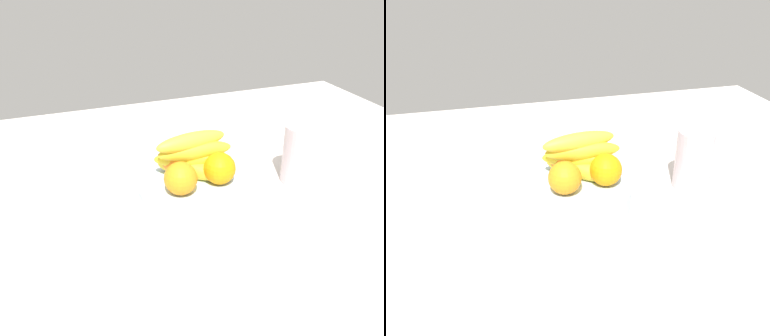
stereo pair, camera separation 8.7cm
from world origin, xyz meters
TOP-DOWN VIEW (x-y plane):
  - ground_plane at (0.00, 0.00)cm, footprint 180.00×140.00cm
  - fruit_bowl at (3.02, -0.82)cm, footprint 23.74×23.74cm
  - orange_front_left at (-0.57, -3.61)cm, footprint 7.14×7.14cm
  - orange_front_right at (8.88, -2.37)cm, footprint 7.14×7.14cm
  - orange_center at (1.60, 5.43)cm, footprint 7.14×7.14cm
  - banana_bunch at (4.39, 2.48)cm, footprint 17.97×14.43cm
  - thermos_tumbler at (31.42, -0.11)cm, footprint 8.70×8.70cm

SIDE VIEW (x-z plane):
  - ground_plane at x=0.00cm, z-range -3.00..0.00cm
  - fruit_bowl at x=3.02cm, z-range 0.00..5.20cm
  - thermos_tumbler at x=31.42cm, z-range 0.00..14.54cm
  - orange_front_left at x=-0.57cm, z-range 5.20..12.34cm
  - orange_front_right at x=8.88cm, z-range 5.20..12.34cm
  - orange_center at x=1.60cm, z-range 5.20..12.34cm
  - banana_bunch at x=4.39cm, z-range 5.20..15.80cm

